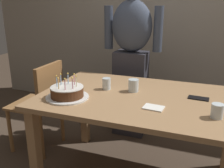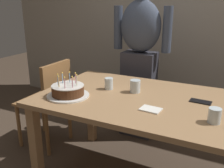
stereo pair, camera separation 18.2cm
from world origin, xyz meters
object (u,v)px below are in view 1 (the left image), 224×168
at_px(water_glass_near, 217,111).
at_px(water_glass_side, 106,84).
at_px(person_man_bearded, 131,56).
at_px(dining_chair, 42,100).
at_px(cell_phone, 199,98).
at_px(napkin_stack, 154,108).
at_px(water_glass_far, 133,85).
at_px(birthday_cake, 67,93).

height_order(water_glass_near, water_glass_side, water_glass_side).
relative_size(person_man_bearded, dining_chair, 1.90).
relative_size(water_glass_side, person_man_bearded, 0.06).
xyz_separation_m(water_glass_near, person_man_bearded, (-0.82, 0.97, 0.09)).
xyz_separation_m(person_man_bearded, dining_chair, (-0.70, -0.61, -0.36)).
distance_m(water_glass_side, cell_phone, 0.70).
relative_size(cell_phone, napkin_stack, 1.10).
bearing_deg(dining_chair, water_glass_far, 85.62).
height_order(water_glass_near, napkin_stack, water_glass_near).
bearing_deg(cell_phone, napkin_stack, -129.70).
distance_m(cell_phone, person_man_bearded, 0.98).
height_order(person_man_bearded, dining_chair, person_man_bearded).
bearing_deg(napkin_stack, water_glass_side, 150.10).
xyz_separation_m(water_glass_side, napkin_stack, (0.43, -0.25, -0.04)).
bearing_deg(cell_phone, water_glass_near, -64.96).
distance_m(water_glass_near, cell_phone, 0.32).
height_order(napkin_stack, person_man_bearded, person_man_bearded).
relative_size(water_glass_far, napkin_stack, 0.74).
height_order(cell_phone, person_man_bearded, person_man_bearded).
distance_m(water_glass_near, water_glass_far, 0.66).
bearing_deg(cell_phone, dining_chair, -178.30).
bearing_deg(napkin_stack, dining_chair, 163.13).
distance_m(birthday_cake, person_man_bearded, 1.01).
bearing_deg(dining_chair, napkin_stack, 73.13).
xyz_separation_m(water_glass_far, napkin_stack, (0.21, -0.27, -0.04)).
relative_size(water_glass_near, cell_phone, 0.62).
bearing_deg(napkin_stack, water_glass_near, -2.07).
height_order(water_glass_side, person_man_bearded, person_man_bearded).
bearing_deg(water_glass_near, cell_phone, 110.87).
bearing_deg(birthday_cake, napkin_stack, 2.95).
relative_size(water_glass_side, dining_chair, 0.11).
height_order(water_glass_far, napkin_stack, water_glass_far).
bearing_deg(water_glass_far, water_glass_side, -173.39).
bearing_deg(dining_chair, water_glass_side, 82.26).
distance_m(water_glass_far, water_glass_side, 0.22).
xyz_separation_m(birthday_cake, cell_phone, (0.90, 0.31, -0.04)).
relative_size(water_glass_near, water_glass_far, 0.91).
bearing_deg(water_glass_side, cell_phone, 2.82).
height_order(water_glass_far, person_man_bearded, person_man_bearded).
height_order(water_glass_side, dining_chair, dining_chair).
xyz_separation_m(water_glass_far, cell_phone, (0.49, 0.01, -0.04)).
bearing_deg(napkin_stack, water_glass_far, 128.28).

